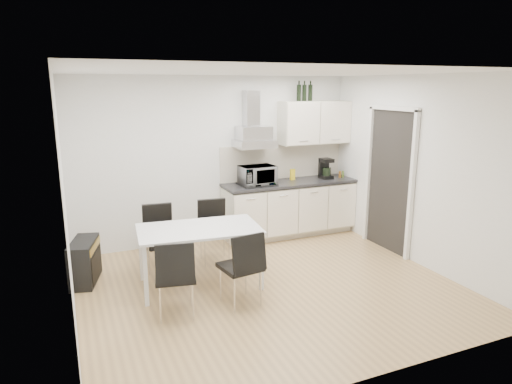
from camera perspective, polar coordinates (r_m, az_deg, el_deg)
ground at (r=5.82m, az=1.64°, el=-11.74°), size 4.50×4.50×0.00m
wall_back at (r=7.23m, az=-4.95°, el=3.99°), size 4.50×0.10×2.60m
wall_front at (r=3.75m, az=14.73°, el=-5.22°), size 4.50×0.10×2.60m
wall_left at (r=4.92m, az=-22.78°, el=-1.41°), size 0.10×4.00×2.60m
wall_right at (r=6.65m, az=19.63°, el=2.45°), size 0.10×4.00×2.60m
ceiling at (r=5.28m, az=1.83°, el=14.79°), size 4.50×4.50×0.00m
doorway at (r=7.08m, az=16.25°, el=1.24°), size 0.08×1.04×2.10m
kitchenette at (r=7.53m, az=4.35°, el=0.74°), size 2.22×0.64×2.52m
dining_table at (r=5.66m, az=-7.13°, el=-5.21°), size 1.55×0.98×0.75m
chair_far_left at (r=6.31m, az=-11.95°, el=-5.68°), size 0.48×0.54×0.88m
chair_far_right at (r=6.45m, az=-5.22°, el=-5.02°), size 0.50×0.55×0.88m
chair_near_left at (r=5.07m, az=-10.05°, el=-10.44°), size 0.53×0.58×0.88m
chair_near_right at (r=5.24m, az=-1.98°, el=-9.42°), size 0.51×0.56×0.88m
guitar_amp at (r=6.24m, az=-20.63°, el=-8.12°), size 0.44×0.71×0.55m
floor_speaker at (r=7.17m, az=-12.79°, el=-5.95°), size 0.22×0.21×0.28m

